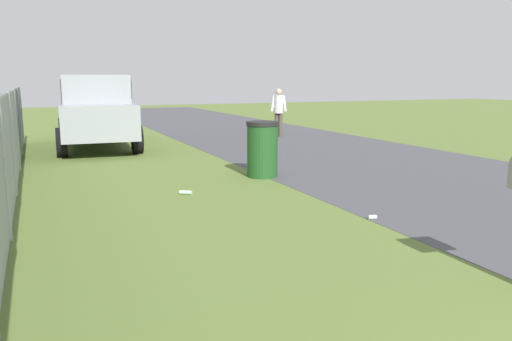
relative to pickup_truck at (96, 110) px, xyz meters
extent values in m
cube|color=#93999E|center=(0.19, -0.01, -0.23)|extent=(5.61, 2.24, 0.90)
cube|color=#93999E|center=(-0.47, 0.03, 0.60)|extent=(1.98, 1.86, 0.76)
cube|color=black|center=(-0.47, 0.03, 0.60)|extent=(1.92, 1.90, 0.53)
cube|color=#93999E|center=(1.34, -0.96, 0.28)|extent=(2.86, 0.26, 0.12)
cube|color=#93999E|center=(1.45, 0.78, 0.28)|extent=(2.86, 0.26, 0.12)
cylinder|color=black|center=(-1.68, -0.85, -0.73)|extent=(0.77, 0.31, 0.76)
cylinder|color=black|center=(-1.56, 1.05, -0.73)|extent=(0.77, 0.31, 0.76)
cylinder|color=black|center=(1.94, -1.07, -0.73)|extent=(0.77, 0.31, 0.76)
cylinder|color=black|center=(2.06, 0.82, -0.73)|extent=(0.77, 0.31, 0.76)
cylinder|color=#1E4C1E|center=(-6.04, -2.57, -0.58)|extent=(0.63, 0.63, 1.05)
cylinder|color=black|center=(-6.04, -2.57, -0.02)|extent=(0.66, 0.66, 0.08)
cylinder|color=#4C4238|center=(0.38, -6.04, -0.69)|extent=(0.14, 0.14, 0.82)
cylinder|color=#4C4238|center=(0.32, -6.17, -0.69)|extent=(0.14, 0.14, 0.82)
cylinder|color=silver|center=(0.35, -6.11, 0.03)|extent=(0.30, 0.30, 0.62)
sphere|color=tan|center=(0.35, -6.11, 0.45)|extent=(0.22, 0.22, 0.22)
cylinder|color=silver|center=(0.44, -5.93, 0.06)|extent=(0.09, 0.17, 0.56)
cylinder|color=silver|center=(0.26, -6.28, 0.06)|extent=(0.09, 0.17, 0.56)
cylinder|color=#9EA3A8|center=(-8.56, 2.02, -0.22)|extent=(0.07, 0.07, 1.77)
cylinder|color=#9EA3A8|center=(-5.92, 2.02, -0.22)|extent=(0.07, 0.07, 1.77)
cylinder|color=#9EA3A8|center=(-3.29, 2.02, -0.22)|extent=(0.07, 0.07, 1.77)
cylinder|color=#9EA3A8|center=(-0.66, 2.02, -0.22)|extent=(0.07, 0.07, 1.77)
cylinder|color=#9EA3A8|center=(1.97, 2.02, -0.22)|extent=(0.07, 0.07, 1.77)
cube|color=#9EA3A8|center=(-7.24, 2.02, 0.63)|extent=(18.42, 0.04, 0.04)
cube|color=gray|center=(-7.24, 2.02, -0.22)|extent=(18.42, 0.01, 1.77)
cylinder|color=#B2D8BF|center=(-6.99, -0.67, -1.07)|extent=(0.18, 0.22, 0.07)
cylinder|color=silver|center=(-9.59, -2.66, -1.07)|extent=(0.09, 0.13, 0.07)
camera|label=1|loc=(-15.18, 1.62, 0.85)|focal=34.94mm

